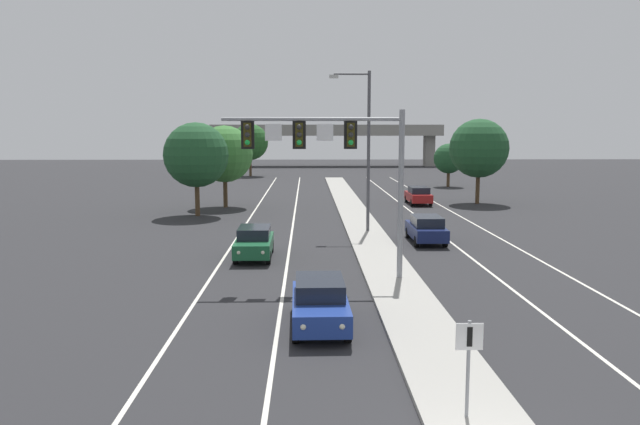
{
  "coord_description": "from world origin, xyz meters",
  "views": [
    {
      "loc": [
        -3.73,
        -10.43,
        6.44
      ],
      "look_at": [
        -3.2,
        13.81,
        3.2
      ],
      "focal_mm": 34.14,
      "sensor_mm": 36.0,
      "label": 1
    }
  ],
  "objects_px": {
    "tree_far_left_c": "(250,142)",
    "overhead_signal_mast": "(338,154)",
    "car_oncoming_green": "(254,242)",
    "car_receding_red": "(418,195)",
    "car_oncoming_blue": "(320,302)",
    "tree_far_left_a": "(225,154)",
    "tree_far_left_b": "(196,155)",
    "median_sign_post": "(469,355)",
    "tree_far_right_b": "(449,159)",
    "car_receding_navy": "(426,229)",
    "tree_far_right_a": "(479,148)",
    "street_lamp_median": "(365,142)"
  },
  "relations": [
    {
      "from": "tree_far_left_a",
      "to": "tree_far_left_b",
      "type": "bearing_deg",
      "value": -105.36
    },
    {
      "from": "car_oncoming_green",
      "to": "tree_far_left_b",
      "type": "distance_m",
      "value": 17.2
    },
    {
      "from": "street_lamp_median",
      "to": "car_receding_navy",
      "type": "height_order",
      "value": "street_lamp_median"
    },
    {
      "from": "tree_far_left_c",
      "to": "tree_far_left_b",
      "type": "bearing_deg",
      "value": -90.34
    },
    {
      "from": "street_lamp_median",
      "to": "tree_far_right_b",
      "type": "xyz_separation_m",
      "value": [
        12.91,
        32.43,
        -2.5
      ]
    },
    {
      "from": "overhead_signal_mast",
      "to": "tree_far_right_a",
      "type": "distance_m",
      "value": 31.48
    },
    {
      "from": "car_oncoming_blue",
      "to": "tree_far_right_a",
      "type": "distance_m",
      "value": 37.71
    },
    {
      "from": "car_oncoming_green",
      "to": "tree_far_right_a",
      "type": "xyz_separation_m",
      "value": [
        18.02,
        23.23,
        4.12
      ]
    },
    {
      "from": "tree_far_left_c",
      "to": "median_sign_post",
      "type": "bearing_deg",
      "value": -81.2
    },
    {
      "from": "street_lamp_median",
      "to": "tree_far_left_c",
      "type": "distance_m",
      "value": 51.32
    },
    {
      "from": "car_oncoming_blue",
      "to": "car_oncoming_green",
      "type": "relative_size",
      "value": 1.0
    },
    {
      "from": "overhead_signal_mast",
      "to": "car_oncoming_blue",
      "type": "height_order",
      "value": "overhead_signal_mast"
    },
    {
      "from": "car_oncoming_blue",
      "to": "tree_far_left_a",
      "type": "xyz_separation_m",
      "value": [
        -7.37,
        32.19,
        3.71
      ]
    },
    {
      "from": "median_sign_post",
      "to": "tree_far_right_b",
      "type": "distance_m",
      "value": 59.41
    },
    {
      "from": "street_lamp_median",
      "to": "tree_far_left_b",
      "type": "bearing_deg",
      "value": 145.59
    },
    {
      "from": "car_oncoming_blue",
      "to": "tree_far_right_a",
      "type": "relative_size",
      "value": 0.59
    },
    {
      "from": "tree_far_left_b",
      "to": "tree_far_left_a",
      "type": "height_order",
      "value": "tree_far_left_b"
    },
    {
      "from": "tree_far_right_a",
      "to": "car_receding_red",
      "type": "bearing_deg",
      "value": -174.71
    },
    {
      "from": "car_oncoming_blue",
      "to": "tree_far_left_a",
      "type": "relative_size",
      "value": 0.65
    },
    {
      "from": "overhead_signal_mast",
      "to": "car_oncoming_blue",
      "type": "relative_size",
      "value": 1.71
    },
    {
      "from": "tree_far_right_b",
      "to": "tree_far_left_a",
      "type": "xyz_separation_m",
      "value": [
        -23.51,
        -18.91,
        1.24
      ]
    },
    {
      "from": "car_receding_red",
      "to": "tree_far_right_a",
      "type": "xyz_separation_m",
      "value": [
        5.41,
        0.5,
        4.12
      ]
    },
    {
      "from": "overhead_signal_mast",
      "to": "tree_far_right_a",
      "type": "bearing_deg",
      "value": 63.56
    },
    {
      "from": "overhead_signal_mast",
      "to": "tree_far_left_c",
      "type": "height_order",
      "value": "tree_far_left_c"
    },
    {
      "from": "car_oncoming_green",
      "to": "tree_far_left_a",
      "type": "distance_m",
      "value": 21.78
    },
    {
      "from": "car_oncoming_blue",
      "to": "car_receding_navy",
      "type": "distance_m",
      "value": 16.59
    },
    {
      "from": "car_oncoming_green",
      "to": "median_sign_post",
      "type": "bearing_deg",
      "value": -70.87
    },
    {
      "from": "tree_far_left_c",
      "to": "overhead_signal_mast",
      "type": "bearing_deg",
      "value": -81.39
    },
    {
      "from": "street_lamp_median",
      "to": "car_oncoming_green",
      "type": "relative_size",
      "value": 2.23
    },
    {
      "from": "street_lamp_median",
      "to": "tree_far_left_b",
      "type": "height_order",
      "value": "street_lamp_median"
    },
    {
      "from": "tree_far_right_b",
      "to": "tree_far_left_b",
      "type": "bearing_deg",
      "value": -135.91
    },
    {
      "from": "overhead_signal_mast",
      "to": "tree_far_left_b",
      "type": "height_order",
      "value": "overhead_signal_mast"
    },
    {
      "from": "car_oncoming_blue",
      "to": "car_oncoming_green",
      "type": "height_order",
      "value": "same"
    },
    {
      "from": "overhead_signal_mast",
      "to": "tree_far_left_b",
      "type": "xyz_separation_m",
      "value": [
        -9.7,
        20.72,
        -0.85
      ]
    },
    {
      "from": "overhead_signal_mast",
      "to": "tree_far_right_b",
      "type": "height_order",
      "value": "overhead_signal_mast"
    },
    {
      "from": "tree_far_left_c",
      "to": "tree_far_left_a",
      "type": "distance_m",
      "value": 36.44
    },
    {
      "from": "car_oncoming_green",
      "to": "car_receding_red",
      "type": "height_order",
      "value": "same"
    },
    {
      "from": "tree_far_left_c",
      "to": "tree_far_right_b",
      "type": "bearing_deg",
      "value": -35.32
    },
    {
      "from": "tree_far_left_b",
      "to": "overhead_signal_mast",
      "type": "bearing_deg",
      "value": -64.9
    },
    {
      "from": "overhead_signal_mast",
      "to": "car_receding_red",
      "type": "height_order",
      "value": "overhead_signal_mast"
    },
    {
      "from": "car_oncoming_blue",
      "to": "car_oncoming_green",
      "type": "bearing_deg",
      "value": 105.62
    },
    {
      "from": "median_sign_post",
      "to": "tree_far_right_b",
      "type": "bearing_deg",
      "value": 77.33
    },
    {
      "from": "tree_far_left_a",
      "to": "car_receding_red",
      "type": "bearing_deg",
      "value": 5.75
    },
    {
      "from": "median_sign_post",
      "to": "tree_far_right_b",
      "type": "height_order",
      "value": "tree_far_right_b"
    },
    {
      "from": "car_oncoming_green",
      "to": "car_receding_red",
      "type": "bearing_deg",
      "value": 60.98
    },
    {
      "from": "car_receding_red",
      "to": "car_oncoming_blue",
      "type": "bearing_deg",
      "value": -105.64
    },
    {
      "from": "median_sign_post",
      "to": "tree_far_right_a",
      "type": "xyz_separation_m",
      "value": [
        11.78,
        41.23,
        3.35
      ]
    },
    {
      "from": "street_lamp_median",
      "to": "tree_far_right_b",
      "type": "bearing_deg",
      "value": 68.3
    },
    {
      "from": "car_oncoming_green",
      "to": "tree_far_left_b",
      "type": "height_order",
      "value": "tree_far_left_b"
    },
    {
      "from": "car_oncoming_blue",
      "to": "tree_far_left_b",
      "type": "xyz_separation_m",
      "value": [
        -8.81,
        26.92,
        3.84
      ]
    }
  ]
}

